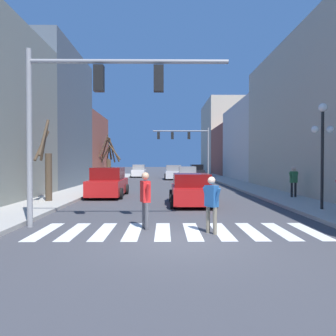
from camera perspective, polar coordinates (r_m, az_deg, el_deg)
ground_plane at (r=8.90m, az=1.99°, el=-12.71°), size 240.00×240.00×0.00m
building_row_left at (r=24.39m, az=-25.30°, el=6.90°), size 6.00×38.71×11.15m
building_row_right at (r=39.67m, az=15.49°, el=5.75°), size 6.00×68.69×13.53m
crosswalk_stripes at (r=10.17m, az=1.66°, el=-10.94°), size 8.55×2.60×0.01m
traffic_signal_near at (r=11.11m, az=-13.64°, el=11.77°), size 6.53×0.28×5.76m
traffic_signal_far at (r=38.97m, az=3.43°, el=4.72°), size 6.65×0.28×6.15m
street_lamp_right_corner at (r=15.05m, az=25.31°, el=5.32°), size 0.95×0.36×4.40m
car_driving_away_lane at (r=33.17m, az=3.35°, el=-1.22°), size 2.01×4.74×1.64m
car_parked_right_far at (r=44.98m, az=-5.06°, el=-0.57°), size 1.97×4.62×1.71m
car_parked_left_mid at (r=16.15m, az=4.08°, el=-3.87°), size 2.12×4.18×1.53m
car_at_intersection at (r=39.00m, az=0.96°, el=-0.82°), size 2.14×4.58×1.70m
car_parked_right_mid at (r=44.35m, az=5.00°, el=-0.58°), size 1.98×4.87×1.73m
car_parked_right_near at (r=20.20m, az=-10.39°, el=-2.60°), size 2.14×4.65×1.77m
pedestrian_crossing_street at (r=19.51m, az=21.04°, el=-1.81°), size 0.68×0.41×1.69m
pedestrian_on_left_sidewalk at (r=9.77m, az=7.59°, el=-5.54°), size 0.50×0.63×1.68m
pedestrian_near_right_corner at (r=10.37m, az=-3.98°, el=-4.78°), size 0.36×0.76×1.79m
street_tree_right_near at (r=36.74m, az=-10.03°, el=1.28°), size 2.20×1.31×4.61m
street_tree_left_near at (r=36.70m, az=-10.36°, el=1.73°), size 2.69×2.39×4.99m
street_tree_right_mid at (r=17.49m, az=-20.31°, el=0.26°), size 0.84×1.80×4.09m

